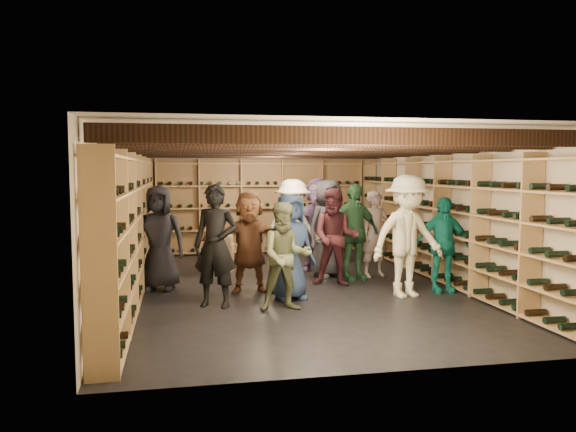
% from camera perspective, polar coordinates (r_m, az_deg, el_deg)
% --- Properties ---
extents(ground, '(8.00, 8.00, 0.00)m').
position_cam_1_polar(ground, '(9.31, 0.74, -7.17)').
color(ground, black).
rests_on(ground, ground).
extents(walls, '(5.52, 8.02, 2.40)m').
position_cam_1_polar(walls, '(9.14, 0.75, 0.21)').
color(walls, '#BFB095').
rests_on(walls, ground).
extents(ceiling, '(5.50, 8.00, 0.01)m').
position_cam_1_polar(ceiling, '(9.12, 0.76, 7.74)').
color(ceiling, beige).
rests_on(ceiling, walls).
extents(ceiling_joists, '(5.40, 7.12, 0.18)m').
position_cam_1_polar(ceiling_joists, '(9.12, 0.76, 6.86)').
color(ceiling_joists, black).
rests_on(ceiling_joists, ground).
extents(wine_rack_left, '(0.32, 7.50, 2.15)m').
position_cam_1_polar(wine_rack_left, '(8.99, -15.51, -0.84)').
color(wine_rack_left, '#A67850').
rests_on(wine_rack_left, ground).
extents(wine_rack_right, '(0.32, 7.50, 2.15)m').
position_cam_1_polar(wine_rack_right, '(10.00, 15.32, -0.29)').
color(wine_rack_right, '#A67850').
rests_on(wine_rack_right, ground).
extents(wine_rack_back, '(4.70, 0.30, 2.15)m').
position_cam_1_polar(wine_rack_back, '(12.91, -2.73, 0.99)').
color(wine_rack_back, '#A67850').
rests_on(wine_rack_back, ground).
extents(crate_stack_left, '(0.57, 0.44, 0.68)m').
position_cam_1_polar(crate_stack_left, '(10.72, -6.97, -3.78)').
color(crate_stack_left, tan).
rests_on(crate_stack_left, ground).
extents(crate_stack_right, '(0.57, 0.45, 0.68)m').
position_cam_1_polar(crate_stack_right, '(11.85, 4.46, -2.94)').
color(crate_stack_right, tan).
rests_on(crate_stack_right, ground).
extents(crate_loose, '(0.57, 0.44, 0.17)m').
position_cam_1_polar(crate_loose, '(10.89, -0.68, -4.96)').
color(crate_loose, tan).
rests_on(crate_loose, ground).
extents(person_0, '(0.92, 0.71, 1.67)m').
position_cam_1_polar(person_0, '(9.17, -12.96, -2.18)').
color(person_0, black).
rests_on(person_0, ground).
extents(person_1, '(0.74, 0.63, 1.72)m').
position_cam_1_polar(person_1, '(7.90, -7.37, -3.02)').
color(person_1, black).
rests_on(person_1, ground).
extents(person_2, '(0.73, 0.57, 1.48)m').
position_cam_1_polar(person_2, '(7.65, -0.24, -4.14)').
color(person_2, '#515839').
rests_on(person_2, ground).
extents(person_3, '(1.30, 0.90, 1.85)m').
position_cam_1_polar(person_3, '(8.63, 12.04, -2.01)').
color(person_3, '#EEEABC').
rests_on(person_3, ground).
extents(person_4, '(0.90, 0.43, 1.50)m').
position_cam_1_polar(person_4, '(9.12, 15.40, -2.82)').
color(person_4, '#127D6C').
rests_on(person_4, ground).
extents(person_5, '(1.51, 0.58, 1.60)m').
position_cam_1_polar(person_5, '(8.83, -3.94, -2.58)').
color(person_5, brown).
rests_on(person_5, ground).
extents(person_6, '(0.88, 0.71, 1.57)m').
position_cam_1_polar(person_6, '(8.27, 0.20, -3.16)').
color(person_6, '#1E2E4A').
rests_on(person_6, ground).
extents(person_7, '(0.63, 0.49, 1.54)m').
position_cam_1_polar(person_7, '(10.16, 8.85, -1.81)').
color(person_7, gray).
rests_on(person_7, ground).
extents(person_8, '(0.96, 0.87, 1.61)m').
position_cam_1_polar(person_8, '(9.31, 4.84, -2.16)').
color(person_8, '#3E191D').
rests_on(person_8, ground).
extents(person_9, '(1.28, 0.99, 1.75)m').
position_cam_1_polar(person_9, '(9.76, 0.46, -1.40)').
color(person_9, beige).
rests_on(person_9, ground).
extents(person_10, '(1.05, 0.63, 1.68)m').
position_cam_1_polar(person_10, '(9.76, 6.66, -1.65)').
color(person_10, '#26512E').
rests_on(person_10, ground).
extents(person_11, '(1.73, 0.95, 1.78)m').
position_cam_1_polar(person_11, '(10.59, 3.10, -0.87)').
color(person_11, slate).
rests_on(person_11, ground).
extents(person_12, '(1.00, 0.82, 1.74)m').
position_cam_1_polar(person_12, '(10.08, 4.09, -1.25)').
color(person_12, '#35343A').
rests_on(person_12, ground).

